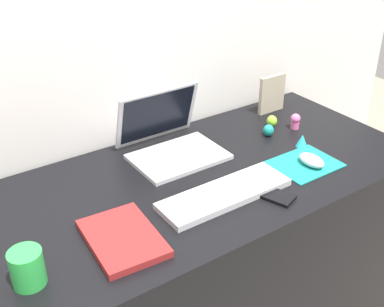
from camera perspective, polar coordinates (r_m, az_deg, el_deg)
back_wall at (r=1.81m, az=-7.36°, el=2.17°), size 2.76×0.05×1.48m
desk at (r=1.75m, az=-0.63°, el=-13.44°), size 1.56×0.67×0.74m
laptop at (r=1.66m, az=-2.69°, el=1.83°), size 0.30×0.27×0.21m
keyboard at (r=1.45m, az=3.80°, el=-4.68°), size 0.41×0.13×0.02m
mousepad at (r=1.65m, az=12.88°, el=-1.17°), size 0.21×0.17×0.00m
mouse at (r=1.64m, az=13.63°, el=-0.77°), size 0.06×0.10×0.03m
cell_phone at (r=1.47m, az=9.24°, el=-4.71°), size 0.10×0.14×0.01m
notebook_pad at (r=1.30m, az=-8.00°, el=-9.65°), size 0.19×0.25×0.02m
picture_frame at (r=1.97m, az=9.19°, el=6.80°), size 0.12×0.02×0.15m
coffee_mug at (r=1.21m, az=-18.47°, el=-12.41°), size 0.08×0.08×0.09m
toy_figurine_lime at (r=1.87m, az=9.19°, el=3.72°), size 0.04×0.04×0.04m
toy_figurine_teal at (r=1.80m, az=8.80°, el=2.66°), size 0.04×0.04×0.04m
toy_figurine_cyan at (r=1.75m, az=12.58°, el=1.46°), size 0.04×0.04×0.05m
toy_figurine_pink at (r=1.87m, az=11.83°, el=3.72°), size 0.04×0.04×0.06m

